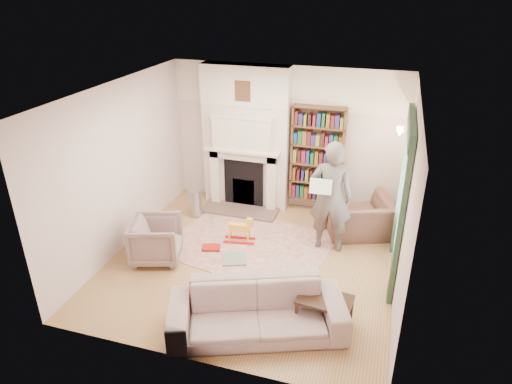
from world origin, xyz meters
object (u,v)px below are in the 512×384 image
(sofa, at_px, (257,311))
(bookcase, at_px, (317,155))
(armchair_reading, at_px, (359,217))
(rocking_horse, at_px, (239,230))
(armchair_left, at_px, (156,240))
(coffee_table, at_px, (324,312))
(paraffin_heater, at_px, (195,203))
(man_reading, at_px, (331,197))

(sofa, bearing_deg, bookcase, 67.40)
(armchair_reading, height_order, sofa, armchair_reading)
(sofa, distance_m, rocking_horse, 2.26)
(armchair_reading, relative_size, rocking_horse, 2.03)
(bookcase, xyz_separation_m, armchair_left, (-2.16, -2.49, -0.82))
(bookcase, relative_size, armchair_left, 2.34)
(coffee_table, height_order, paraffin_heater, paraffin_heater)
(sofa, height_order, rocking_horse, sofa)
(paraffin_heater, bearing_deg, armchair_left, -89.79)
(bookcase, bearing_deg, sofa, -91.54)
(coffee_table, xyz_separation_m, paraffin_heater, (-2.90, 2.37, 0.05))
(paraffin_heater, bearing_deg, bookcase, 23.04)
(man_reading, bearing_deg, armchair_reading, -128.62)
(man_reading, xyz_separation_m, paraffin_heater, (-2.64, 0.40, -0.69))
(armchair_left, bearing_deg, armchair_reading, -77.95)
(coffee_table, bearing_deg, bookcase, 109.01)
(man_reading, distance_m, coffee_table, 2.12)
(armchair_reading, relative_size, man_reading, 0.57)
(bookcase, xyz_separation_m, armchair_reading, (0.92, -0.72, -0.82))
(man_reading, bearing_deg, armchair_left, 22.12)
(armchair_left, relative_size, sofa, 0.35)
(armchair_reading, distance_m, paraffin_heater, 3.10)
(coffee_table, bearing_deg, sofa, -150.15)
(armchair_left, distance_m, paraffin_heater, 1.57)
(sofa, xyz_separation_m, rocking_horse, (-0.94, 2.05, -0.09))
(armchair_reading, relative_size, sofa, 0.48)
(armchair_reading, height_order, paraffin_heater, armchair_reading)
(sofa, height_order, paraffin_heater, sofa)
(man_reading, height_order, rocking_horse, man_reading)
(sofa, xyz_separation_m, coffee_table, (0.82, 0.35, -0.11))
(armchair_left, xyz_separation_m, coffee_table, (2.89, -0.81, -0.13))
(armchair_reading, bearing_deg, rocking_horse, 3.85)
(armchair_reading, distance_m, man_reading, 0.97)
(bookcase, relative_size, paraffin_heater, 3.36)
(bookcase, bearing_deg, armchair_left, -131.00)
(bookcase, height_order, coffee_table, bookcase)
(rocking_horse, bearing_deg, coffee_table, -52.52)
(armchair_left, height_order, paraffin_heater, armchair_left)
(bookcase, height_order, rocking_horse, bookcase)
(armchair_left, relative_size, coffee_table, 1.13)
(sofa, relative_size, man_reading, 1.18)
(coffee_table, distance_m, rocking_horse, 2.45)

